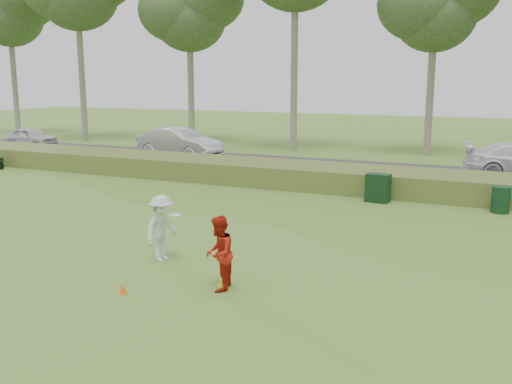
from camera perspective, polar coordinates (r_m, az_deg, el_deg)
The scene contains 14 objects.
ground at distance 13.45m, azimuth -7.12°, elevation -8.52°, with size 120.00×120.00×0.00m, color #467326.
reed_strip at distance 24.06m, azimuth 7.87°, elevation 1.44°, with size 80.00×3.00×0.90m, color #4D5F26.
park_road at distance 28.90m, azimuth 10.69°, elevation 2.17°, with size 80.00×6.00×0.06m, color #2D2D2D.
tree_0 at distance 50.44m, azimuth -23.50°, elevation 16.35°, with size 6.76×6.76×13.00m.
tree_2 at distance 40.68m, azimuth -6.69°, elevation 17.54°, with size 6.50×6.50×12.00m.
tree_4 at distance 35.79m, azimuth 17.49°, elevation 17.35°, with size 6.24×6.24×11.50m.
player_white at distance 14.55m, azimuth -9.41°, elevation -3.58°, with size 0.90×1.14×1.69m.
player_red at distance 12.42m, azimuth -3.73°, elevation -6.14°, with size 0.80×0.63×1.65m, color #B41C0F.
cone_orange at distance 12.74m, azimuth -13.19°, elevation -9.42°, with size 0.18×0.18×0.20m, color #E35C0B.
cone_yellow at distance 12.86m, azimuth -3.39°, elevation -8.82°, with size 0.23×0.23×0.25m, color yellow.
utility_cabinet at distance 21.64m, azimuth 12.10°, elevation 0.40°, with size 0.85×0.53×1.06m, color black.
trash_bin at distance 21.21m, azimuth 23.28°, elevation -0.71°, with size 0.61×0.61×0.92m, color black.
car_left at distance 40.60m, azimuth -21.57°, elevation 5.14°, with size 1.52×3.77×1.29m, color silver.
car_mid at distance 32.77m, azimuth -7.72°, elevation 4.89°, with size 1.80×5.16×1.70m, color silver.
Camera 1 is at (6.67, -10.75, 4.56)m, focal length 40.00 mm.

